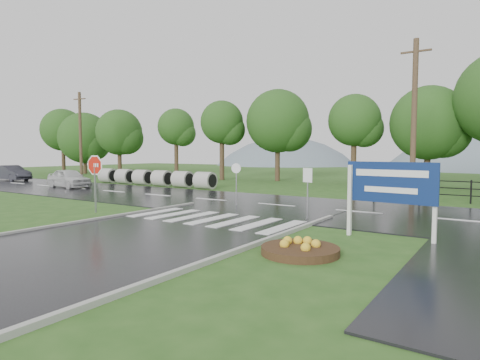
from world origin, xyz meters
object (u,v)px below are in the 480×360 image
Objects in this scene: culvert_pipes at (152,178)px; car_dark at (12,181)px; car_white at (69,188)px; stop_sign at (95,170)px; estate_billboard at (390,186)px.

car_dark is at bearing -166.42° from culvert_pipes.
culvert_pipes is at bearing -29.36° from car_white.
stop_sign reaches higher than estate_billboard.
culvert_pipes is 4.51× the size of stop_sign.
stop_sign is at bearing -112.08° from car_white.
car_white is (-23.55, 4.94, -1.58)m from estate_billboard.
car_white is at bearing -125.84° from culvert_pipes.
culvert_pipes is 14.02m from stop_sign.
stop_sign reaches higher than car_white.
car_white is (-11.78, 6.41, -1.82)m from stop_sign.
stop_sign is at bearing -172.89° from estate_billboard.
car_white is at bearing 168.15° from estate_billboard.
estate_billboard is (11.77, 1.47, -0.24)m from stop_sign.
car_white is 10.95m from car_dark.
stop_sign is 13.54m from car_white.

